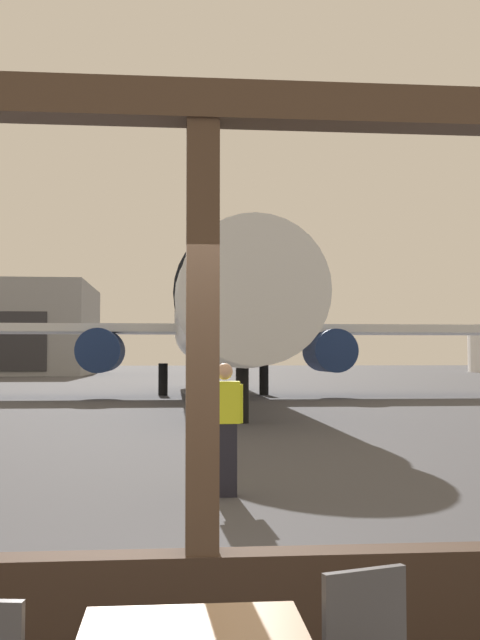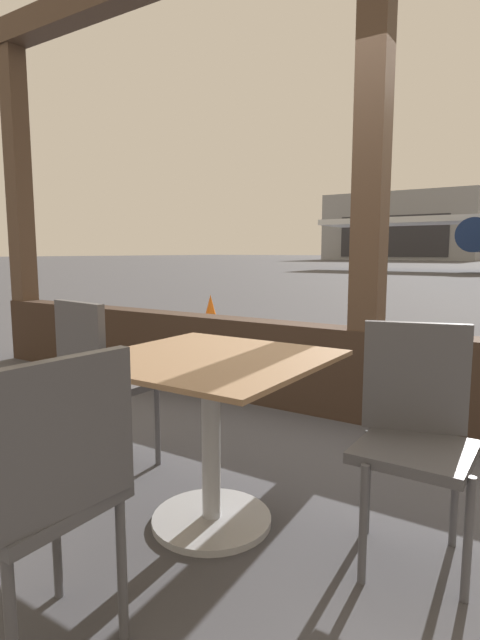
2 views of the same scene
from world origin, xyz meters
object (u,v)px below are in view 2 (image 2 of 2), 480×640
Objects in this scene: cafe_chair_window_left at (48,482)px; cafe_chair_aisle_left at (97,372)px; distant_hangar at (410,228)px; traffic_cone at (211,318)px; cafe_chair_window_right at (415,421)px; dining_table at (211,418)px.

cafe_chair_aisle_left is (-0.89, 0.95, -0.00)m from cafe_chair_window_left.
cafe_chair_aisle_left is 0.04× the size of distant_hangar.
distant_hangar reaches higher than cafe_chair_aisle_left.
cafe_chair_aisle_left is 1.54× the size of traffic_cone.
traffic_cone is (-3.56, 3.50, -0.25)m from cafe_chair_window_right.
traffic_cone is at bearing -77.23° from distant_hangar.
dining_table is at bearing -6.77° from cafe_chair_aisle_left.
distant_hangar is (-16.40, 72.39, 4.35)m from traffic_cone.
distant_hangar is at bearing 104.14° from dining_table.
cafe_chair_window_left is 79.48m from distant_hangar.
traffic_cone is at bearing 118.27° from cafe_chair_aisle_left.
cafe_chair_window_right is 1.50× the size of traffic_cone.
cafe_chair_aisle_left is at bearing -61.73° from traffic_cone.
cafe_chair_window_left is 1.51× the size of traffic_cone.
distant_hangar reaches higher than dining_table.
cafe_chair_window_right is (0.78, 0.26, 0.06)m from dining_table.
distant_hangar is at bearing 104.74° from cafe_chair_window_right.
cafe_chair_window_right is at bearing -44.51° from traffic_cone.
traffic_cone is at bearing 121.81° from cafe_chair_window_left.
distant_hangar reaches higher than cafe_chair_window_right.
cafe_chair_aisle_left is at bearing -174.10° from cafe_chair_window_right.
cafe_chair_aisle_left is (-0.81, 0.10, 0.08)m from dining_table.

